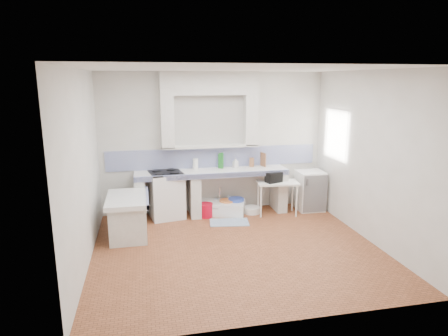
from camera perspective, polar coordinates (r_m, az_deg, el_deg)
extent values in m
plane|color=brown|center=(6.39, 1.87, -11.65)|extent=(4.50, 4.50, 0.00)
plane|color=silver|center=(5.82, 2.07, 14.32)|extent=(4.50, 4.50, 0.00)
plane|color=silver|center=(7.87, -1.49, 3.72)|extent=(4.50, 0.00, 4.50)
plane|color=silver|center=(4.10, 8.61, -5.09)|extent=(4.50, 0.00, 4.50)
plane|color=silver|center=(5.85, -19.98, -0.28)|extent=(0.00, 4.50, 4.50)
plane|color=silver|center=(6.83, 20.63, 1.48)|extent=(0.00, 4.50, 4.50)
cube|color=silver|center=(7.63, -2.12, 12.29)|extent=(1.90, 0.25, 0.45)
cube|color=#321B10|center=(7.91, 17.23, 4.65)|extent=(0.35, 0.86, 1.06)
cube|color=white|center=(7.79, 16.47, 7.41)|extent=(0.01, 0.84, 0.24)
cube|color=white|center=(7.67, -1.80, -0.64)|extent=(3.00, 0.60, 0.08)
cube|color=navy|center=(7.40, -1.42, -1.14)|extent=(3.00, 0.04, 0.10)
cube|color=silver|center=(7.68, -12.14, -4.39)|extent=(0.20, 0.55, 0.82)
cube|color=silver|center=(7.74, -4.33, -4.00)|extent=(0.20, 0.55, 0.82)
cube|color=silver|center=(8.14, 8.00, -3.24)|extent=(0.20, 0.55, 0.82)
cube|color=white|center=(6.85, -13.93, -4.42)|extent=(0.70, 1.10, 0.08)
cube|color=silver|center=(6.96, -13.77, -7.17)|extent=(0.60, 1.00, 0.62)
cube|color=navy|center=(6.84, -11.16, -4.30)|extent=(0.04, 1.10, 0.10)
cube|color=navy|center=(7.91, -1.45, 1.56)|extent=(4.27, 0.03, 0.40)
cube|color=white|center=(7.69, -8.43, -3.99)|extent=(0.72, 0.70, 0.88)
cube|color=white|center=(7.89, -0.36, -5.92)|extent=(1.04, 0.78, 0.22)
cube|color=white|center=(7.87, 7.77, -4.37)|extent=(0.86, 0.55, 0.04)
cube|color=white|center=(8.26, 12.45, -3.22)|extent=(0.54, 0.54, 0.81)
cylinder|color=red|center=(7.72, -2.70, -6.18)|extent=(0.31, 0.31, 0.27)
cylinder|color=orange|center=(7.89, 0.43, -5.67)|extent=(0.31, 0.31, 0.28)
cylinder|color=blue|center=(7.94, 1.79, -5.50)|extent=(0.40, 0.40, 0.30)
cylinder|color=white|center=(7.96, 4.11, -6.12)|extent=(0.36, 0.36, 0.13)
cylinder|color=silver|center=(8.03, -1.17, -5.38)|extent=(0.10, 0.10, 0.27)
cylinder|color=silver|center=(8.08, 0.76, -5.12)|extent=(0.09, 0.09, 0.31)
cube|color=black|center=(7.71, 7.29, -1.36)|extent=(0.36, 0.28, 0.20)
cylinder|color=#1A6522|center=(7.81, -0.63, 1.04)|extent=(0.08, 0.08, 0.30)
cylinder|color=#1A6522|center=(7.80, -0.32, 1.09)|extent=(0.09, 0.09, 0.32)
cube|color=#915F3A|center=(7.97, 4.07, 0.83)|extent=(0.11, 0.09, 0.19)
cube|color=#915F3A|center=(8.03, 5.74, 1.24)|extent=(0.06, 0.21, 0.28)
cylinder|color=white|center=(7.74, -4.20, 0.58)|extent=(0.11, 0.11, 0.22)
imported|color=white|center=(7.88, 1.68, 0.80)|extent=(0.12, 0.12, 0.21)
cube|color=#385B82|center=(7.44, 0.77, -7.94)|extent=(0.78, 0.52, 0.01)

